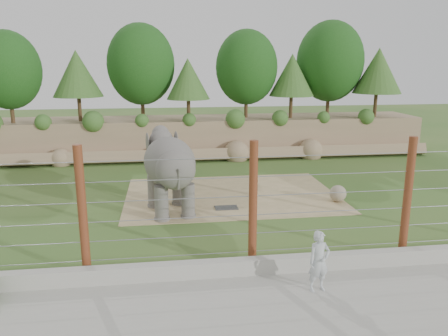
{
  "coord_description": "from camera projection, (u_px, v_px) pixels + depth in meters",
  "views": [
    {
      "loc": [
        -2.57,
        -16.83,
        6.23
      ],
      "look_at": [
        0.0,
        2.0,
        1.6
      ],
      "focal_mm": 35.0,
      "sensor_mm": 36.0,
      "label": 1
    }
  ],
  "objects": [
    {
      "name": "stone_ball",
      "position": [
        338.0,
        193.0,
        19.86
      ],
      "size": [
        0.76,
        0.76,
        0.76
      ],
      "primitive_type": "sphere",
      "color": "gray",
      "rests_on": "dirt_patch"
    },
    {
      "name": "drain_grate",
      "position": [
        226.0,
        208.0,
        19.05
      ],
      "size": [
        1.0,
        0.6,
        0.03
      ],
      "primitive_type": "cube",
      "color": "#262628",
      "rests_on": "dirt_patch"
    },
    {
      "name": "back_embankment",
      "position": [
        211.0,
        96.0,
        29.35
      ],
      "size": [
        30.0,
        5.52,
        8.77
      ],
      "color": "#8E7659",
      "rests_on": "ground"
    },
    {
      "name": "elephant",
      "position": [
        170.0,
        174.0,
        18.23
      ],
      "size": [
        2.52,
        4.42,
        3.37
      ],
      "primitive_type": null,
      "rotation": [
        0.0,
        0.0,
        0.18
      ],
      "color": "#605C57",
      "rests_on": "ground"
    },
    {
      "name": "zookeeper",
      "position": [
        319.0,
        261.0,
        12.01
      ],
      "size": [
        0.7,
        0.53,
        1.75
      ],
      "primitive_type": "imported",
      "rotation": [
        0.0,
        0.0,
        0.19
      ],
      "color": "#B8BDC2",
      "rests_on": "walkway"
    },
    {
      "name": "dirt_patch",
      "position": [
        231.0,
        195.0,
        20.96
      ],
      "size": [
        10.0,
        7.0,
        0.02
      ],
      "primitive_type": "cube",
      "color": "#9D8C5D",
      "rests_on": "ground"
    },
    {
      "name": "retaining_wall",
      "position": [
        255.0,
        266.0,
        13.14
      ],
      "size": [
        26.0,
        0.35,
        0.5
      ],
      "primitive_type": "cube",
      "color": "#A9A79D",
      "rests_on": "ground"
    },
    {
      "name": "barrier_fence",
      "position": [
        253.0,
        205.0,
        13.2
      ],
      "size": [
        20.26,
        0.26,
        4.0
      ],
      "color": "#5E2915",
      "rests_on": "ground"
    },
    {
      "name": "ground",
      "position": [
        231.0,
        217.0,
        18.01
      ],
      "size": [
        90.0,
        90.0,
        0.0
      ],
      "primitive_type": "plane",
      "color": "#386525",
      "rests_on": "ground"
    },
    {
      "name": "walkway",
      "position": [
        271.0,
        309.0,
        11.27
      ],
      "size": [
        26.0,
        4.0,
        0.01
      ],
      "primitive_type": "cube",
      "color": "#A9A79D",
      "rests_on": "ground"
    }
  ]
}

